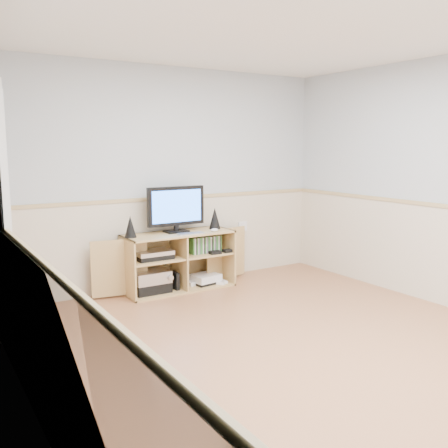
{
  "coord_description": "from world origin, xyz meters",
  "views": [
    {
      "loc": [
        -2.52,
        -2.95,
        1.62
      ],
      "look_at": [
        0.08,
        1.2,
        0.85
      ],
      "focal_mm": 40.0,
      "sensor_mm": 36.0,
      "label": 1
    }
  ],
  "objects_px": {
    "media_cabinet": "(177,260)",
    "keyboard": "(191,233)",
    "game_consoles": "(204,279)",
    "monitor": "(176,207)"
  },
  "relations": [
    {
      "from": "media_cabinet",
      "to": "keyboard",
      "type": "relative_size",
      "value": 6.67
    },
    {
      "from": "media_cabinet",
      "to": "monitor",
      "type": "distance_m",
      "value": 0.6
    },
    {
      "from": "monitor",
      "to": "keyboard",
      "type": "bearing_deg",
      "value": -66.02
    },
    {
      "from": "game_consoles",
      "to": "keyboard",
      "type": "bearing_deg",
      "value": -151.81
    },
    {
      "from": "media_cabinet",
      "to": "game_consoles",
      "type": "relative_size",
      "value": 4.25
    },
    {
      "from": "media_cabinet",
      "to": "keyboard",
      "type": "bearing_deg",
      "value": -66.83
    },
    {
      "from": "keyboard",
      "to": "game_consoles",
      "type": "distance_m",
      "value": 0.64
    },
    {
      "from": "media_cabinet",
      "to": "game_consoles",
      "type": "height_order",
      "value": "media_cabinet"
    },
    {
      "from": "game_consoles",
      "to": "media_cabinet",
      "type": "bearing_deg",
      "value": 168.03
    },
    {
      "from": "keyboard",
      "to": "game_consoles",
      "type": "xyz_separation_m",
      "value": [
        0.24,
        0.13,
        -0.59
      ]
    }
  ]
}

